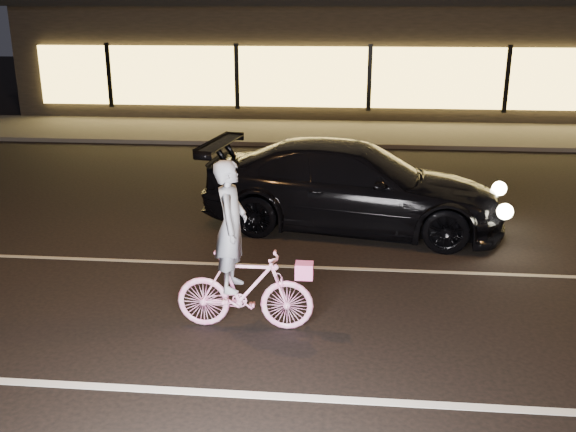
# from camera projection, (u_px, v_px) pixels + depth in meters

# --- Properties ---
(ground) EXTENTS (90.00, 90.00, 0.00)m
(ground) POSITION_uv_depth(u_px,v_px,m) (395.00, 333.00, 7.94)
(ground) COLOR black
(ground) RESTS_ON ground
(lane_stripe_near) EXTENTS (60.00, 0.12, 0.01)m
(lane_stripe_near) POSITION_uv_depth(u_px,v_px,m) (404.00, 403.00, 6.52)
(lane_stripe_near) COLOR silver
(lane_stripe_near) RESTS_ON ground
(lane_stripe_far) EXTENTS (60.00, 0.10, 0.01)m
(lane_stripe_far) POSITION_uv_depth(u_px,v_px,m) (387.00, 270.00, 9.83)
(lane_stripe_far) COLOR gray
(lane_stripe_far) RESTS_ON ground
(sidewalk) EXTENTS (30.00, 4.00, 0.12)m
(sidewalk) POSITION_uv_depth(u_px,v_px,m) (369.00, 133.00, 20.23)
(sidewalk) COLOR #383533
(sidewalk) RESTS_ON ground
(storefront) EXTENTS (25.40, 8.42, 4.20)m
(storefront) POSITION_uv_depth(u_px,v_px,m) (367.00, 53.00, 25.23)
(storefront) COLOR black
(storefront) RESTS_ON ground
(cyclist) EXTENTS (1.71, 0.59, 2.16)m
(cyclist) POSITION_uv_depth(u_px,v_px,m) (241.00, 271.00, 7.84)
(cyclist) COLOR #F933AB
(cyclist) RESTS_ON ground
(sedan) EXTENTS (5.64, 2.95, 1.56)m
(sedan) POSITION_uv_depth(u_px,v_px,m) (352.00, 186.00, 11.54)
(sedan) COLOR black
(sedan) RESTS_ON ground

